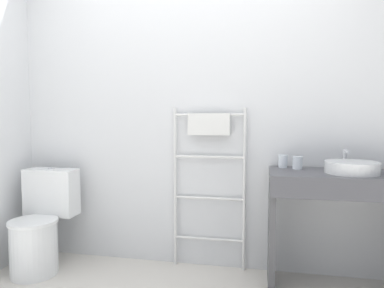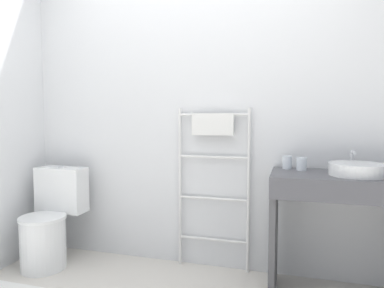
{
  "view_description": "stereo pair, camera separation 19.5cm",
  "coord_description": "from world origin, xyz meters",
  "px_view_note": "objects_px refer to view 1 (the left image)",
  "views": [
    {
      "loc": [
        0.46,
        -1.36,
        1.17
      ],
      "look_at": [
        0.0,
        0.87,
        1.01
      ],
      "focal_mm": 32.0,
      "sensor_mm": 36.0,
      "label": 1
    },
    {
      "loc": [
        0.65,
        -1.31,
        1.17
      ],
      "look_at": [
        0.0,
        0.87,
        1.01
      ],
      "focal_mm": 32.0,
      "sensor_mm": 36.0,
      "label": 2
    }
  ],
  "objects_px": {
    "toilet": "(41,226)",
    "cup_near_wall": "(283,161)",
    "towel_radiator": "(209,157)",
    "cup_near_edge": "(297,163)",
    "sink_basin": "(352,167)"
  },
  "relations": [
    {
      "from": "toilet",
      "to": "cup_near_edge",
      "type": "distance_m",
      "value": 2.01
    },
    {
      "from": "toilet",
      "to": "cup_near_wall",
      "type": "xyz_separation_m",
      "value": [
        1.83,
        0.24,
        0.53
      ]
    },
    {
      "from": "cup_near_wall",
      "to": "cup_near_edge",
      "type": "distance_m",
      "value": 0.11
    },
    {
      "from": "towel_radiator",
      "to": "cup_near_edge",
      "type": "distance_m",
      "value": 0.66
    },
    {
      "from": "toilet",
      "to": "cup_near_edge",
      "type": "xyz_separation_m",
      "value": [
        1.93,
        0.18,
        0.52
      ]
    },
    {
      "from": "towel_radiator",
      "to": "cup_near_edge",
      "type": "relative_size",
      "value": 14.1
    },
    {
      "from": "sink_basin",
      "to": "cup_near_wall",
      "type": "relative_size",
      "value": 3.63
    },
    {
      "from": "towel_radiator",
      "to": "sink_basin",
      "type": "height_order",
      "value": "towel_radiator"
    },
    {
      "from": "towel_radiator",
      "to": "sink_basin",
      "type": "distance_m",
      "value": 1.01
    },
    {
      "from": "toilet",
      "to": "cup_near_wall",
      "type": "relative_size",
      "value": 8.48
    },
    {
      "from": "cup_near_edge",
      "to": "towel_radiator",
      "type": "bearing_deg",
      "value": 170.42
    },
    {
      "from": "towel_radiator",
      "to": "cup_near_wall",
      "type": "bearing_deg",
      "value": -5.63
    },
    {
      "from": "toilet",
      "to": "cup_near_wall",
      "type": "height_order",
      "value": "cup_near_wall"
    },
    {
      "from": "towel_radiator",
      "to": "cup_near_wall",
      "type": "relative_size",
      "value": 13.68
    },
    {
      "from": "cup_near_edge",
      "to": "sink_basin",
      "type": "bearing_deg",
      "value": -22.03
    }
  ]
}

